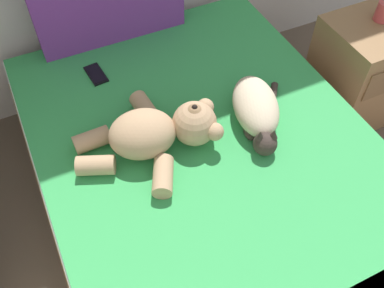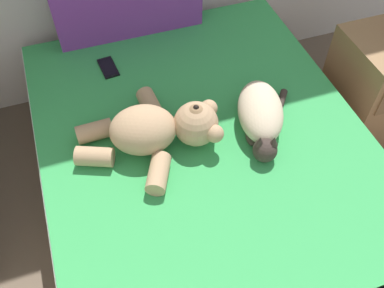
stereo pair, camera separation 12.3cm
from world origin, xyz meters
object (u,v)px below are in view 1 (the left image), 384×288
Objects in this scene: bed at (212,186)px; nightstand at (362,72)px; teddy_bear at (158,132)px; cell_phone at (96,74)px; cat at (257,110)px.

nightstand is (1.05, 0.27, 0.07)m from bed.
nightstand is (1.23, 0.13, -0.25)m from teddy_bear.
teddy_bear is (-0.19, 0.14, 0.32)m from bed.
nightstand reaches higher than cell_phone.
teddy_bear reaches higher than nightstand.
cat reaches higher than cell_phone.
nightstand is at bearing 5.84° from teddy_bear.
cat is 0.71× the size of nightstand.
cell_phone is (-0.11, 0.53, -0.08)m from teddy_bear.
teddy_bear is at bearing 173.10° from cat.
bed is at bearing -165.65° from nightstand.
teddy_bear reaches higher than cell_phone.
bed is 13.12× the size of cell_phone.
teddy_bear is (-0.43, 0.05, 0.01)m from cat.
cat reaches higher than nightstand.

